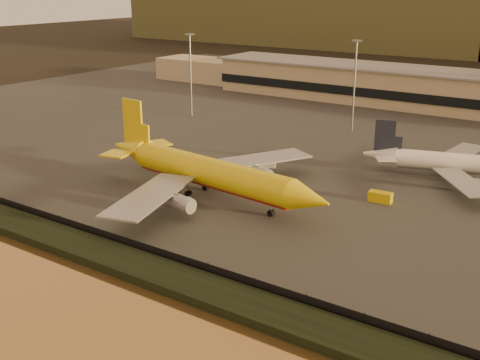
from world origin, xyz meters
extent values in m
plane|color=black|center=(0.00, 0.00, 0.00)|extent=(900.00, 900.00, 0.00)
cube|color=black|center=(0.00, -17.00, 0.70)|extent=(320.00, 7.00, 1.40)
cube|color=#2D2D2D|center=(0.00, 95.00, 0.10)|extent=(320.00, 220.00, 0.20)
cube|color=black|center=(0.00, -13.00, 1.30)|extent=(300.00, 0.05, 2.20)
cube|color=tan|center=(0.00, 125.00, 6.20)|extent=(160.00, 22.00, 12.00)
cube|color=black|center=(0.00, 113.80, 5.20)|extent=(160.00, 0.60, 3.00)
cube|color=gray|center=(0.00, 125.00, 12.50)|extent=(164.00, 24.00, 0.60)
cube|color=tan|center=(-95.00, 129.00, 4.70)|extent=(50.00, 18.00, 9.00)
cylinder|color=slate|center=(-60.00, 70.00, 12.70)|extent=(0.50, 0.50, 25.00)
cube|color=slate|center=(-60.00, 70.00, 25.40)|extent=(2.20, 2.20, 0.40)
cylinder|color=slate|center=(-10.00, 80.00, 12.70)|extent=(0.50, 0.50, 25.00)
cube|color=slate|center=(-10.00, 80.00, 25.40)|extent=(2.20, 2.20, 0.40)
cylinder|color=#DFC10B|center=(-9.75, 13.98, 5.51)|extent=(39.05, 9.69, 5.59)
cylinder|color=#AA1809|center=(-9.75, 13.98, 4.53)|extent=(37.85, 8.35, 4.36)
cone|color=#DFC10B|center=(13.22, 11.51, 5.51)|extent=(8.07, 6.36, 5.59)
cone|color=#DFC10B|center=(-33.78, 16.57, 5.93)|extent=(10.21, 6.59, 5.59)
cube|color=#DFC10B|center=(-32.71, 16.45, 12.07)|extent=(5.92, 1.08, 9.78)
cube|color=#DFC10B|center=(-31.05, 21.89, 6.34)|extent=(7.07, 7.04, 0.34)
cube|color=#DFC10B|center=(-32.24, 10.78, 6.34)|extent=(6.35, 6.30, 0.34)
cube|color=gray|center=(-9.23, 28.89, 4.53)|extent=(18.03, 24.86, 0.34)
cylinder|color=gray|center=(-6.94, 25.00, 2.99)|extent=(6.74, 3.74, 3.07)
cube|color=gray|center=(-12.41, -0.70, 4.53)|extent=(13.84, 25.31, 0.34)
cylinder|color=gray|center=(-9.35, 2.62, 2.99)|extent=(6.74, 3.74, 3.07)
cylinder|color=black|center=(4.94, 12.40, 0.81)|extent=(1.33, 1.10, 1.23)
cylinder|color=slate|center=(4.94, 12.40, 1.46)|extent=(0.21, 0.21, 2.51)
cylinder|color=black|center=(-14.02, 11.91, 0.81)|extent=(1.33, 1.10, 1.23)
cylinder|color=slate|center=(-14.02, 11.91, 1.46)|extent=(0.21, 0.21, 2.51)
cylinder|color=black|center=(-13.49, 16.91, 0.81)|extent=(1.33, 1.10, 1.23)
cylinder|color=slate|center=(-13.49, 16.91, 1.46)|extent=(0.21, 0.21, 2.51)
cylinder|color=white|center=(28.20, 53.53, 4.00)|extent=(28.77, 12.06, 4.00)
cylinder|color=gray|center=(28.20, 53.53, 3.30)|extent=(27.75, 10.99, 3.12)
cone|color=white|center=(10.94, 48.39, 4.30)|extent=(8.05, 5.89, 4.00)
cube|color=#1B1F31|center=(11.70, 48.62, 8.71)|extent=(4.31, 1.56, 7.01)
cube|color=white|center=(11.33, 52.68, 4.60)|extent=(4.10, 3.90, 0.24)
cube|color=white|center=(13.61, 45.01, 4.60)|extent=(5.45, 5.40, 0.24)
cube|color=gray|center=(24.29, 63.85, 3.30)|extent=(7.28, 18.46, 0.24)
cylinder|color=gray|center=(26.98, 61.83, 2.20)|extent=(5.23, 3.48, 2.20)
cube|color=gray|center=(30.58, 42.75, 3.30)|extent=(15.61, 17.58, 0.24)
cylinder|color=gray|center=(31.72, 45.91, 2.20)|extent=(5.23, 3.48, 2.20)
cylinder|color=black|center=(25.84, 50.95, 0.64)|extent=(1.04, 0.92, 0.88)
cylinder|color=slate|center=(25.84, 50.95, 1.10)|extent=(0.21, 0.21, 1.80)
cylinder|color=black|center=(24.81, 54.40, 0.64)|extent=(1.04, 0.92, 0.88)
cylinder|color=slate|center=(24.81, 54.40, 1.10)|extent=(0.21, 0.21, 1.80)
cube|color=#DFC10B|center=(18.46, 30.69, 1.20)|extent=(4.60, 2.34, 2.00)
cube|color=white|center=(-11.56, 37.74, 0.99)|extent=(3.84, 2.82, 1.57)
camera|label=1|loc=(57.92, -74.62, 41.12)|focal=45.00mm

